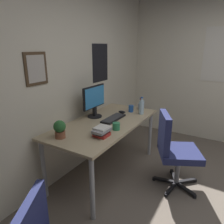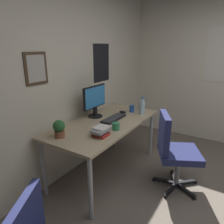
% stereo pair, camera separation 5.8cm
% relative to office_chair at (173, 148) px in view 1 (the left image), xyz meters
% --- Properties ---
extents(wall_back, '(4.40, 0.10, 2.60)m').
position_rel_office_chair_xyz_m(wall_back, '(-0.37, 1.34, 0.77)').
color(wall_back, beige).
rests_on(wall_back, ground_plane).
extents(desk, '(1.68, 0.80, 0.75)m').
position_rel_office_chair_xyz_m(desk, '(-0.17, 0.86, 0.15)').
color(desk, tan).
rests_on(desk, ground_plane).
extents(office_chair, '(0.62, 0.62, 0.95)m').
position_rel_office_chair_xyz_m(office_chair, '(0.00, 0.00, 0.00)').
color(office_chair, '#1E234C').
rests_on(office_chair, ground_plane).
extents(monitor, '(0.46, 0.20, 0.43)m').
position_rel_office_chair_xyz_m(monitor, '(-0.07, 1.10, 0.46)').
color(monitor, black).
rests_on(monitor, desk).
extents(keyboard, '(0.43, 0.15, 0.03)m').
position_rel_office_chair_xyz_m(keyboard, '(-0.03, 0.82, 0.23)').
color(keyboard, black).
rests_on(keyboard, desk).
extents(computer_mouse, '(0.06, 0.11, 0.04)m').
position_rel_office_chair_xyz_m(computer_mouse, '(0.27, 0.85, 0.24)').
color(computer_mouse, black).
rests_on(computer_mouse, desk).
extents(water_bottle, '(0.07, 0.07, 0.25)m').
position_rel_office_chair_xyz_m(water_bottle, '(0.38, 0.59, 0.33)').
color(water_bottle, silver).
rests_on(water_bottle, desk).
extents(coffee_mug_near, '(0.11, 0.07, 0.10)m').
position_rel_office_chair_xyz_m(coffee_mug_near, '(0.40, 0.76, 0.27)').
color(coffee_mug_near, '#2659B2').
rests_on(coffee_mug_near, desk).
extents(coffee_mug_far, '(0.13, 0.09, 0.09)m').
position_rel_office_chair_xyz_m(coffee_mug_far, '(-0.32, 0.60, 0.26)').
color(coffee_mug_far, '#2D8C59').
rests_on(coffee_mug_far, desk).
extents(potted_plant, '(0.13, 0.13, 0.19)m').
position_rel_office_chair_xyz_m(potted_plant, '(-0.83, 1.01, 0.32)').
color(potted_plant, brown).
rests_on(potted_plant, desk).
extents(pen_cup, '(0.07, 0.07, 0.20)m').
position_rel_office_chair_xyz_m(pen_cup, '(0.58, 0.69, 0.27)').
color(pen_cup, '#9EA0A5').
rests_on(pen_cup, desk).
extents(book_stack_left, '(0.21, 0.15, 0.10)m').
position_rel_office_chair_xyz_m(book_stack_left, '(-0.56, 0.65, 0.27)').
color(book_stack_left, '#B22D28').
rests_on(book_stack_left, desk).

